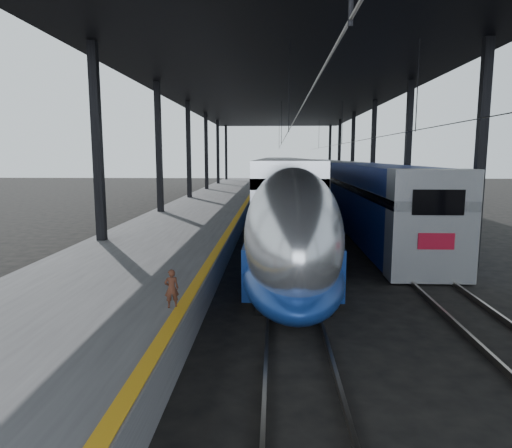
{
  "coord_description": "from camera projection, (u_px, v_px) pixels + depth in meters",
  "views": [
    {
      "loc": [
        1.44,
        -13.6,
        4.49
      ],
      "look_at": [
        0.77,
        3.08,
        2.0
      ],
      "focal_mm": 32.0,
      "sensor_mm": 36.0,
      "label": 1
    }
  ],
  "objects": [
    {
      "name": "ground",
      "position": [
        227.0,
        302.0,
        14.16
      ],
      "size": [
        160.0,
        160.0,
        0.0
      ],
      "primitive_type": "plane",
      "color": "black",
      "rests_on": "ground"
    },
    {
      "name": "child",
      "position": [
        172.0,
        288.0,
        10.56
      ],
      "size": [
        0.38,
        0.31,
        0.91
      ],
      "primitive_type": "imported",
      "rotation": [
        0.0,
        0.0,
        3.46
      ],
      "color": "#4F281A",
      "rests_on": "platform"
    },
    {
      "name": "second_train",
      "position": [
        334.0,
        182.0,
        42.56
      ],
      "size": [
        2.94,
        56.05,
        4.05
      ],
      "color": "navy",
      "rests_on": "ground"
    },
    {
      "name": "yellow_strip",
      "position": [
        245.0,
        203.0,
        33.8
      ],
      "size": [
        0.3,
        80.0,
        0.01
      ],
      "primitive_type": "cube",
      "color": "orange",
      "rests_on": "platform"
    },
    {
      "name": "rails",
      "position": [
        316.0,
        216.0,
        33.73
      ],
      "size": [
        6.52,
        80.0,
        0.16
      ],
      "color": "slate",
      "rests_on": "ground"
    },
    {
      "name": "tgv_train",
      "position": [
        281.0,
        184.0,
        41.05
      ],
      "size": [
        3.01,
        65.2,
        4.32
      ],
      "color": "silver",
      "rests_on": "ground"
    },
    {
      "name": "platform",
      "position": [
        208.0,
        210.0,
        33.99
      ],
      "size": [
        6.0,
        80.0,
        1.0
      ],
      "primitive_type": "cube",
      "color": "#4C4C4F",
      "rests_on": "ground"
    },
    {
      "name": "canopy",
      "position": [
        281.0,
        91.0,
        32.5
      ],
      "size": [
        18.0,
        75.0,
        9.47
      ],
      "color": "black",
      "rests_on": "ground"
    }
  ]
}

